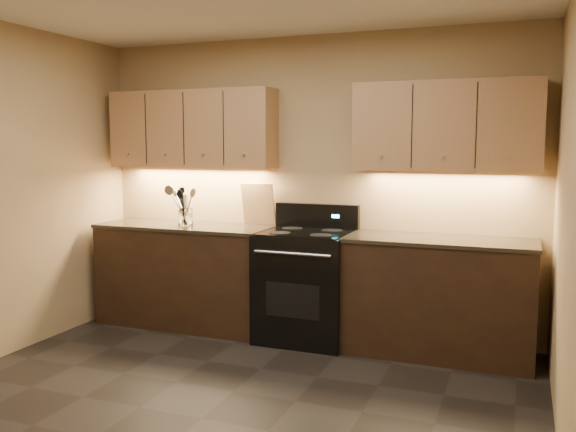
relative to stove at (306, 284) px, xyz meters
The scene contains 16 objects.
floor 1.75m from the stove, 92.72° to the right, with size 4.00×4.00×0.00m, color black.
wall_back 0.88m from the stove, 104.10° to the left, with size 4.00×0.04×2.60m, color tan.
wall_right 2.68m from the stove, 41.21° to the right, with size 0.04×4.00×2.60m, color tan.
counter_left 1.18m from the stove, behind, with size 1.62×0.62×0.93m.
counter_right 1.10m from the stove, ahead, with size 1.46×0.62×0.93m.
stove is the anchor object (origin of this frame).
upper_cab_left 1.78m from the stove, behind, with size 1.60×0.30×0.70m, color #A77653.
upper_cab_right 1.73m from the stove, ahead, with size 1.44×0.30×0.70m, color #A77653.
outlet_plate 1.55m from the stove, 167.24° to the left, with size 0.09×0.01×0.12m, color #B2B5BA.
utensil_crock 1.25m from the stove, behind, with size 0.17×0.17×0.16m.
cutting_board 0.89m from the stove, 154.76° to the left, with size 0.31×0.02×0.39m, color tan.
wooden_spoon 1.32m from the stove, behind, with size 0.06×0.06×0.33m, color tan, non-canonical shape.
black_spoon 1.30m from the stove, behind, with size 0.06×0.06×0.32m, color black, non-canonical shape.
black_turner 1.30m from the stove, behind, with size 0.08×0.08×0.34m, color black, non-canonical shape.
steel_spatula 1.28m from the stove, behind, with size 0.08×0.08×0.34m, color silver, non-canonical shape.
steel_skimmer 1.28m from the stove, behind, with size 0.09×0.09×0.38m, color silver, non-canonical shape.
Camera 1 is at (1.77, -3.10, 1.65)m, focal length 38.00 mm.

